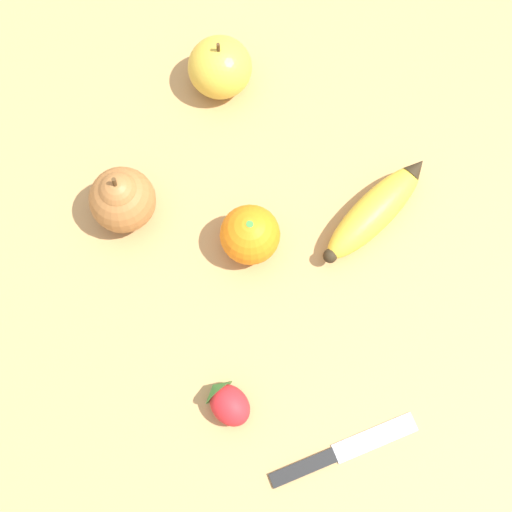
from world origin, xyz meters
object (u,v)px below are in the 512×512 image
(orange, at_px, (250,235))
(paring_knife, at_px, (338,453))
(banana, at_px, (375,211))
(strawberry, at_px, (228,402))
(apple, at_px, (220,67))
(pear, at_px, (122,199))

(orange, distance_m, paring_knife, 0.27)
(banana, relative_size, strawberry, 2.67)
(orange, height_order, strawberry, orange)
(apple, bearing_deg, pear, 86.38)
(banana, relative_size, orange, 2.45)
(banana, bearing_deg, strawberry, -173.19)
(pear, xyz_separation_m, paring_knife, (-0.36, 0.14, -0.04))
(pear, bearing_deg, paring_knife, 158.91)
(orange, distance_m, pear, 0.16)
(banana, xyz_separation_m, pear, (0.27, 0.14, 0.02))
(apple, height_order, paring_knife, apple)
(orange, relative_size, paring_knife, 0.49)
(banana, relative_size, pear, 1.78)
(strawberry, height_order, paring_knife, strawberry)
(banana, bearing_deg, paring_knife, -146.17)
(banana, distance_m, strawberry, 0.29)
(apple, bearing_deg, strawberry, 119.94)
(apple, bearing_deg, banana, 162.99)
(apple, distance_m, paring_knife, 0.49)
(orange, relative_size, pear, 0.73)
(strawberry, bearing_deg, pear, -12.47)
(orange, bearing_deg, paring_knife, 139.83)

